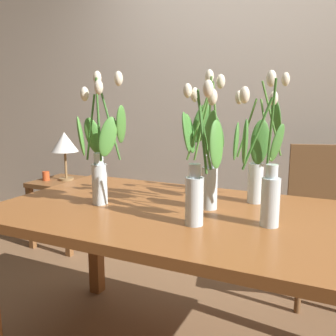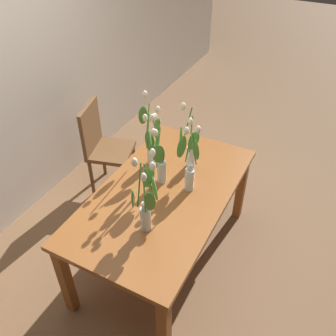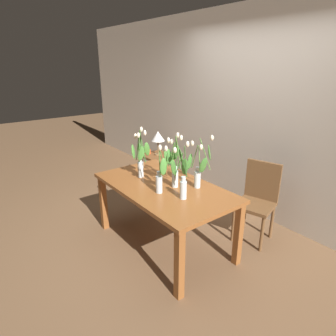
{
  "view_description": "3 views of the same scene",
  "coord_description": "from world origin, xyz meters",
  "px_view_note": "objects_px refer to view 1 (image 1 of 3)",
  "views": [
    {
      "loc": [
        0.57,
        -1.35,
        1.19
      ],
      "look_at": [
        -0.08,
        0.04,
        0.91
      ],
      "focal_mm": 38.73,
      "sensor_mm": 36.0,
      "label": 1
    },
    {
      "loc": [
        -1.71,
        -0.92,
        2.53
      ],
      "look_at": [
        0.01,
        -0.03,
        0.97
      ],
      "focal_mm": 38.55,
      "sensor_mm": 36.0,
      "label": 2
    },
    {
      "loc": [
        2.33,
        -1.73,
        2.0
      ],
      "look_at": [
        0.04,
        0.02,
        0.95
      ],
      "focal_mm": 31.15,
      "sensor_mm": 36.0,
      "label": 3
    }
  ],
  "objects_px": {
    "tulip_vase_0": "(100,153)",
    "tulip_vase_1": "(259,158)",
    "dining_chair": "(324,213)",
    "side_table": "(64,194)",
    "table_lamp": "(65,143)",
    "dining_table": "(181,231)",
    "pillar_candle": "(46,176)",
    "tulip_vase_2": "(205,154)",
    "tulip_vase_3": "(265,178)",
    "tulip_vase_4": "(200,177)"
  },
  "relations": [
    {
      "from": "tulip_vase_0",
      "to": "pillar_candle",
      "type": "distance_m",
      "value": 1.58
    },
    {
      "from": "tulip_vase_0",
      "to": "tulip_vase_1",
      "type": "bearing_deg",
      "value": 27.36
    },
    {
      "from": "tulip_vase_3",
      "to": "side_table",
      "type": "distance_m",
      "value": 2.1
    },
    {
      "from": "tulip_vase_2",
      "to": "tulip_vase_4",
      "type": "distance_m",
      "value": 0.24
    },
    {
      "from": "tulip_vase_0",
      "to": "tulip_vase_2",
      "type": "bearing_deg",
      "value": 19.21
    },
    {
      "from": "dining_chair",
      "to": "dining_table",
      "type": "bearing_deg",
      "value": -119.21
    },
    {
      "from": "table_lamp",
      "to": "tulip_vase_1",
      "type": "bearing_deg",
      "value": -22.19
    },
    {
      "from": "side_table",
      "to": "table_lamp",
      "type": "height_order",
      "value": "table_lamp"
    },
    {
      "from": "tulip_vase_1",
      "to": "pillar_candle",
      "type": "bearing_deg",
      "value": 161.59
    },
    {
      "from": "tulip_vase_0",
      "to": "pillar_candle",
      "type": "xyz_separation_m",
      "value": [
        -1.22,
        0.94,
        -0.38
      ]
    },
    {
      "from": "tulip_vase_3",
      "to": "pillar_candle",
      "type": "height_order",
      "value": "tulip_vase_3"
    },
    {
      "from": "tulip_vase_3",
      "to": "pillar_candle",
      "type": "xyz_separation_m",
      "value": [
        -1.92,
        0.91,
        -0.33
      ]
    },
    {
      "from": "tulip_vase_1",
      "to": "tulip_vase_2",
      "type": "relative_size",
      "value": 0.99
    },
    {
      "from": "tulip_vase_4",
      "to": "pillar_candle",
      "type": "bearing_deg",
      "value": 149.48
    },
    {
      "from": "tulip_vase_2",
      "to": "pillar_candle",
      "type": "bearing_deg",
      "value": 154.5
    },
    {
      "from": "tulip_vase_3",
      "to": "dining_table",
      "type": "bearing_deg",
      "value": 173.5
    },
    {
      "from": "tulip_vase_1",
      "to": "tulip_vase_4",
      "type": "distance_m",
      "value": 0.42
    },
    {
      "from": "tulip_vase_1",
      "to": "pillar_candle",
      "type": "height_order",
      "value": "tulip_vase_1"
    },
    {
      "from": "dining_table",
      "to": "side_table",
      "type": "bearing_deg",
      "value": 147.28
    },
    {
      "from": "dining_chair",
      "to": "side_table",
      "type": "distance_m",
      "value": 1.99
    },
    {
      "from": "dining_chair",
      "to": "pillar_candle",
      "type": "bearing_deg",
      "value": -177.56
    },
    {
      "from": "tulip_vase_0",
      "to": "side_table",
      "type": "height_order",
      "value": "tulip_vase_0"
    },
    {
      "from": "tulip_vase_3",
      "to": "table_lamp",
      "type": "relative_size",
      "value": 1.42
    },
    {
      "from": "tulip_vase_3",
      "to": "dining_chair",
      "type": "distance_m",
      "value": 1.09
    },
    {
      "from": "dining_chair",
      "to": "side_table",
      "type": "bearing_deg",
      "value": -179.13
    },
    {
      "from": "tulip_vase_3",
      "to": "tulip_vase_4",
      "type": "distance_m",
      "value": 0.24
    },
    {
      "from": "tulip_vase_0",
      "to": "tulip_vase_4",
      "type": "bearing_deg",
      "value": -8.34
    },
    {
      "from": "dining_table",
      "to": "dining_chair",
      "type": "distance_m",
      "value": 1.11
    },
    {
      "from": "dining_table",
      "to": "tulip_vase_1",
      "type": "bearing_deg",
      "value": 44.14
    },
    {
      "from": "dining_table",
      "to": "tulip_vase_3",
      "type": "bearing_deg",
      "value": -6.5
    },
    {
      "from": "dining_chair",
      "to": "pillar_candle",
      "type": "height_order",
      "value": "dining_chair"
    },
    {
      "from": "dining_table",
      "to": "dining_chair",
      "type": "height_order",
      "value": "dining_chair"
    },
    {
      "from": "tulip_vase_3",
      "to": "tulip_vase_2",
      "type": "bearing_deg",
      "value": 155.77
    },
    {
      "from": "tulip_vase_1",
      "to": "pillar_candle",
      "type": "xyz_separation_m",
      "value": [
        -1.84,
        0.61,
        -0.36
      ]
    },
    {
      "from": "dining_table",
      "to": "tulip_vase_2",
      "type": "relative_size",
      "value": 2.74
    },
    {
      "from": "tulip_vase_1",
      "to": "tulip_vase_2",
      "type": "distance_m",
      "value": 0.26
    },
    {
      "from": "dining_table",
      "to": "tulip_vase_1",
      "type": "distance_m",
      "value": 0.47
    },
    {
      "from": "table_lamp",
      "to": "pillar_candle",
      "type": "bearing_deg",
      "value": -150.86
    },
    {
      "from": "dining_table",
      "to": "dining_chair",
      "type": "xyz_separation_m",
      "value": [
        0.54,
        0.96,
        -0.12
      ]
    },
    {
      "from": "dining_table",
      "to": "table_lamp",
      "type": "height_order",
      "value": "table_lamp"
    },
    {
      "from": "dining_table",
      "to": "pillar_candle",
      "type": "relative_size",
      "value": 21.33
    },
    {
      "from": "tulip_vase_0",
      "to": "table_lamp",
      "type": "distance_m",
      "value": 1.48
    },
    {
      "from": "tulip_vase_2",
      "to": "side_table",
      "type": "xyz_separation_m",
      "value": [
        -1.52,
        0.85,
        -0.54
      ]
    },
    {
      "from": "dining_table",
      "to": "tulip_vase_0",
      "type": "relative_size",
      "value": 2.75
    },
    {
      "from": "pillar_candle",
      "to": "tulip_vase_4",
      "type": "bearing_deg",
      "value": -30.52
    },
    {
      "from": "tulip_vase_1",
      "to": "tulip_vase_2",
      "type": "bearing_deg",
      "value": -138.31
    },
    {
      "from": "tulip_vase_4",
      "to": "dining_chair",
      "type": "xyz_separation_m",
      "value": [
        0.41,
        1.1,
        -0.4
      ]
    },
    {
      "from": "side_table",
      "to": "table_lamp",
      "type": "bearing_deg",
      "value": 53.69
    },
    {
      "from": "side_table",
      "to": "dining_table",
      "type": "bearing_deg",
      "value": -32.72
    },
    {
      "from": "table_lamp",
      "to": "tulip_vase_4",
      "type": "bearing_deg",
      "value": -34.78
    }
  ]
}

